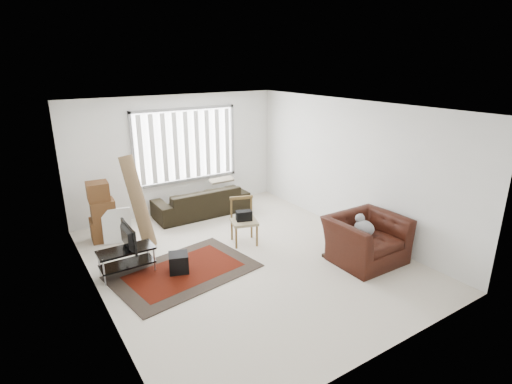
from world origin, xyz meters
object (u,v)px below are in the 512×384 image
(moving_boxes, at_px, (102,213))
(side_chair, at_px, (244,219))
(armchair, at_px, (366,236))
(tv_stand, at_px, (126,256))
(sofa, at_px, (201,197))

(moving_boxes, bearing_deg, side_chair, -35.90)
(side_chair, height_order, armchair, armchair)
(tv_stand, distance_m, sofa, 2.89)
(sofa, distance_m, side_chair, 1.85)
(side_chair, xyz_separation_m, armchair, (1.43, -1.80, -0.03))
(armchair, bearing_deg, side_chair, 128.89)
(tv_stand, xyz_separation_m, moving_boxes, (0.00, 1.62, 0.23))
(moving_boxes, height_order, side_chair, moving_boxes)
(tv_stand, height_order, sofa, sofa)
(sofa, bearing_deg, moving_boxes, 5.82)
(moving_boxes, xyz_separation_m, sofa, (2.24, 0.21, -0.14))
(moving_boxes, xyz_separation_m, armchair, (3.70, -3.44, -0.09))
(armchair, bearing_deg, moving_boxes, 137.47)
(side_chair, bearing_deg, sofa, 108.61)
(moving_boxes, bearing_deg, tv_stand, -90.14)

